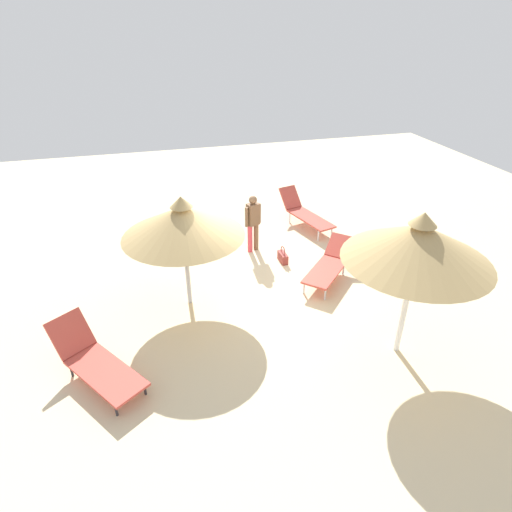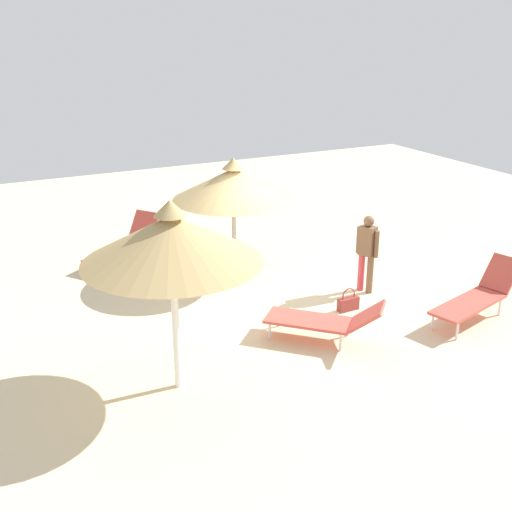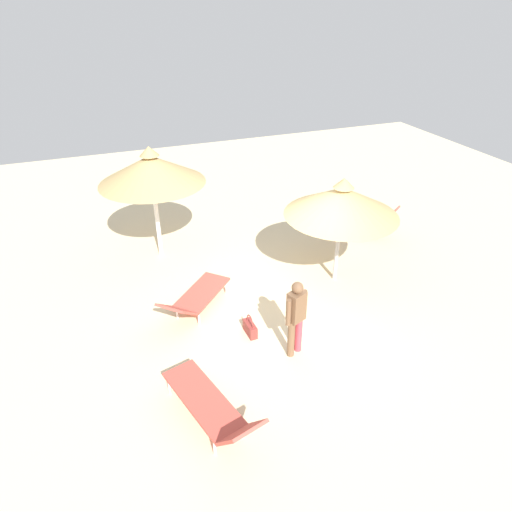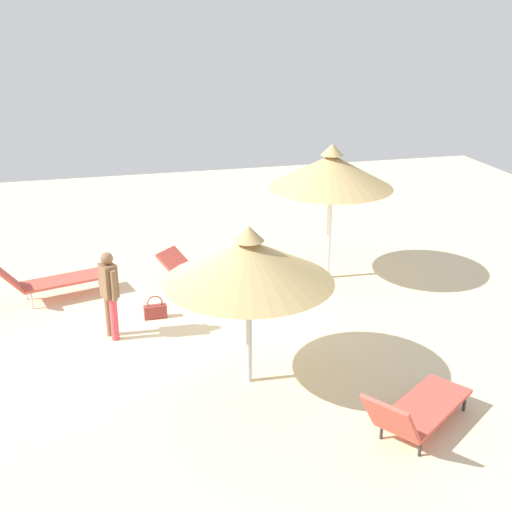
{
  "view_description": "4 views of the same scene",
  "coord_description": "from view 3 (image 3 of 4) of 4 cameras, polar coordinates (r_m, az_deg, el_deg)",
  "views": [
    {
      "loc": [
        -2.12,
        -8.05,
        5.45
      ],
      "look_at": [
        -0.1,
        -0.64,
        1.09
      ],
      "focal_mm": 29.65,
      "sensor_mm": 36.0,
      "label": 1
    },
    {
      "loc": [
        9.57,
        -5.45,
        4.98
      ],
      "look_at": [
        0.07,
        -0.68,
        0.99
      ],
      "focal_mm": 44.06,
      "sensor_mm": 36.0,
      "label": 2
    },
    {
      "loc": [
        3.36,
        7.18,
        5.77
      ],
      "look_at": [
        0.58,
        0.02,
        1.27
      ],
      "focal_mm": 31.78,
      "sensor_mm": 36.0,
      "label": 3
    },
    {
      "loc": [
        -9.99,
        1.66,
        5.32
      ],
      "look_at": [
        0.38,
        -0.98,
        1.26
      ],
      "focal_mm": 46.59,
      "sensor_mm": 36.0,
      "label": 4
    }
  ],
  "objects": [
    {
      "name": "parasol_umbrella_far_left",
      "position": [
        9.78,
        10.79,
        6.78
      ],
      "size": [
        2.46,
        2.46,
        2.47
      ],
      "color": "#B2B2B7",
      "rests_on": "ground"
    },
    {
      "name": "parasol_umbrella_near_left",
      "position": [
        10.78,
        -13.06,
        10.58
      ],
      "size": [
        2.46,
        2.46,
        2.8
      ],
      "color": "white",
      "rests_on": "ground"
    },
    {
      "name": "lounge_chair_far_right",
      "position": [
        7.11,
        -5.43,
        -18.47
      ],
      "size": [
        1.1,
        2.21,
        0.93
      ],
      "color": "#CC4C3F",
      "rests_on": "ground"
    },
    {
      "name": "person_standing_center",
      "position": [
        8.03,
        5.06,
        -7.33
      ],
      "size": [
        0.46,
        0.32,
        1.54
      ],
      "color": "#D83F4C",
      "rests_on": "ground"
    },
    {
      "name": "handbag",
      "position": [
        8.87,
        -0.75,
        -9.03
      ],
      "size": [
        0.17,
        0.42,
        0.44
      ],
      "color": "maroon",
      "rests_on": "ground"
    },
    {
      "name": "ground",
      "position": [
        9.84,
        3.14,
        -5.98
      ],
      "size": [
        24.0,
        24.0,
        0.1
      ],
      "primitive_type": "cube",
      "color": "beige"
    },
    {
      "name": "lounge_chair_edge",
      "position": [
        9.33,
        -7.67,
        -5.19
      ],
      "size": [
        1.79,
        1.79,
        0.76
      ],
      "color": "#CC4C3F",
      "rests_on": "ground"
    },
    {
      "name": "lounge_chair_near_right",
      "position": [
        12.72,
        13.14,
        4.39
      ],
      "size": [
        1.68,
        1.99,
        0.91
      ],
      "color": "#CC4C3F",
      "rests_on": "ground"
    }
  ]
}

